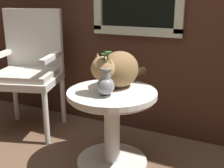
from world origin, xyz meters
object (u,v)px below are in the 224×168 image
(wicker_side_table, at_px, (112,116))
(wicker_chair, at_px, (30,65))
(cat, at_px, (117,69))
(pewter_vase_with_ivy, at_px, (106,83))

(wicker_side_table, distance_m, wicker_chair, 0.98)
(cat, bearing_deg, wicker_chair, 171.15)
(wicker_side_table, height_order, pewter_vase_with_ivy, pewter_vase_with_ivy)
(wicker_side_table, bearing_deg, pewter_vase_with_ivy, -84.55)
(wicker_side_table, height_order, wicker_chair, wicker_chair)
(wicker_chair, distance_m, cat, 0.94)
(pewter_vase_with_ivy, bearing_deg, cat, 93.46)
(wicker_chair, xyz_separation_m, pewter_vase_with_ivy, (0.94, -0.35, 0.06))
(wicker_chair, height_order, cat, wicker_chair)
(wicker_side_table, xyz_separation_m, wicker_chair, (-0.92, 0.23, 0.22))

